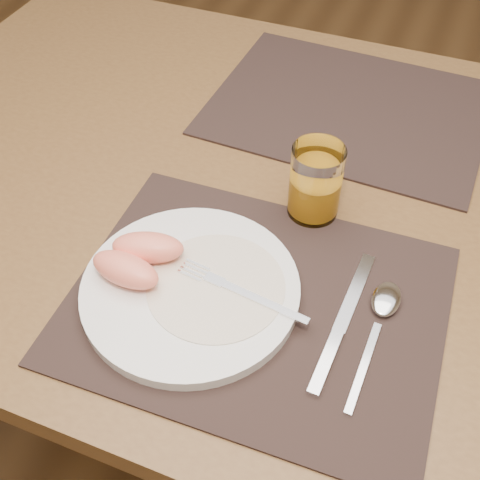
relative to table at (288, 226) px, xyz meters
name	(u,v)px	position (x,y,z in m)	size (l,w,h in m)	color
ground	(271,418)	(0.00, 0.00, -0.67)	(5.00, 5.00, 0.00)	brown
table	(288,226)	(0.00, 0.00, 0.00)	(1.40, 0.90, 0.75)	brown
placemat_near	(256,304)	(0.03, -0.22, 0.09)	(0.45, 0.35, 0.00)	black
placemat_far	(349,108)	(0.03, 0.22, 0.09)	(0.45, 0.35, 0.00)	black
plate	(191,289)	(-0.05, -0.24, 0.10)	(0.27, 0.27, 0.02)	white
plate_dressing	(216,286)	(-0.02, -0.23, 0.10)	(0.17, 0.17, 0.00)	white
fork	(231,288)	(0.00, -0.22, 0.11)	(0.18, 0.04, 0.00)	silver
knife	(338,331)	(0.13, -0.23, 0.09)	(0.03, 0.22, 0.01)	silver
spoon	(383,308)	(0.17, -0.18, 0.09)	(0.04, 0.19, 0.01)	silver
juice_glass	(315,185)	(0.04, -0.04, 0.13)	(0.07, 0.07, 0.11)	white
grapefruit_wedges	(137,258)	(-0.13, -0.23, 0.12)	(0.11, 0.10, 0.04)	#FF8768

